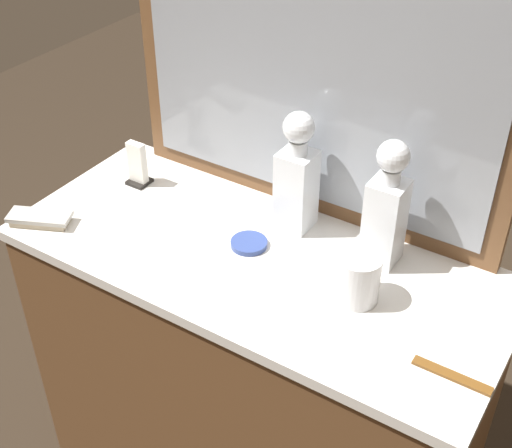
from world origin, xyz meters
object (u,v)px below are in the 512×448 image
porcelain_dish (249,243)px  crystal_decanter_front (297,182)px  tortoiseshell_comb (452,376)px  crystal_decanter_far_right (385,215)px  crystal_tumbler_right (358,280)px  silver_brush_left (40,219)px  napkin_holder (138,167)px

porcelain_dish → crystal_decanter_front: bearing=69.8°
tortoiseshell_comb → crystal_decanter_far_right: bearing=136.1°
crystal_decanter_front → porcelain_dish: 0.17m
crystal_tumbler_right → silver_brush_left: crystal_tumbler_right is taller
tortoiseshell_comb → napkin_holder: 0.88m
crystal_decanter_far_right → silver_brush_left: (-0.69, -0.29, -0.10)m
crystal_tumbler_right → tortoiseshell_comb: 0.25m
tortoiseshell_comb → napkin_holder: (-0.86, 0.19, 0.04)m
silver_brush_left → porcelain_dish: silver_brush_left is taller
crystal_decanter_front → napkin_holder: 0.41m
crystal_decanter_front → crystal_decanter_far_right: bearing=-2.9°
crystal_decanter_front → silver_brush_left: bearing=-147.8°
crystal_decanter_far_right → porcelain_dish: size_ratio=3.54×
porcelain_dish → napkin_holder: (-0.36, 0.07, 0.04)m
crystal_decanter_far_right → crystal_decanter_front: 0.21m
porcelain_dish → tortoiseshell_comb: porcelain_dish is taller
silver_brush_left → crystal_decanter_front: bearing=32.2°
porcelain_dish → napkin_holder: napkin_holder is taller
crystal_decanter_front → crystal_tumbler_right: size_ratio=2.73×
tortoiseshell_comb → crystal_decanter_front: bearing=151.8°
silver_brush_left → tortoiseshell_comb: bearing=3.8°
crystal_decanter_far_right → tortoiseshell_comb: size_ratio=2.00×
crystal_decanter_front → porcelain_dish: bearing=-110.2°
crystal_tumbler_right → silver_brush_left: 0.72m
crystal_decanter_far_right → napkin_holder: bearing=-175.9°
silver_brush_left → napkin_holder: napkin_holder is taller
tortoiseshell_comb → napkin_holder: size_ratio=1.28×
crystal_decanter_front → napkin_holder: (-0.41, -0.06, -0.07)m
crystal_tumbler_right → napkin_holder: size_ratio=0.93×
crystal_decanter_far_right → napkin_holder: 0.62m
crystal_decanter_front → silver_brush_left: 0.58m
crystal_decanter_front → tortoiseshell_comb: 0.52m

